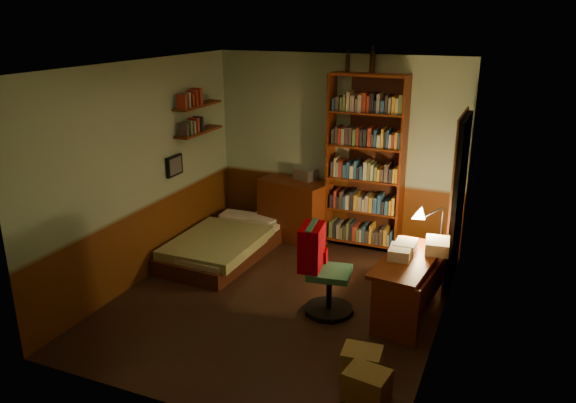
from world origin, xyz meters
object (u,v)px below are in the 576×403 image
at_px(bed, 224,237).
at_px(desk_lamp, 442,219).
at_px(cardboard_box_a, 367,385).
at_px(cardboard_box_b, 362,362).
at_px(dresser, 294,210).
at_px(desk, 406,286).
at_px(mini_stereo, 306,174).
at_px(bookshelf, 365,164).
at_px(office_chair, 330,266).

xyz_separation_m(bed, desk_lamp, (2.79, 0.02, 0.65)).
distance_m(cardboard_box_a, cardboard_box_b, 0.35).
height_order(dresser, desk, dresser).
bearing_deg(dresser, cardboard_box_a, -42.57).
xyz_separation_m(mini_stereo, bookshelf, (0.86, -0.04, 0.24)).
bearing_deg(cardboard_box_b, bed, 143.04).
relative_size(bed, desk, 1.50).
relative_size(mini_stereo, cardboard_box_a, 0.81).
xyz_separation_m(mini_stereo, cardboard_box_a, (1.79, -3.19, -0.81)).
bearing_deg(desk_lamp, cardboard_box_a, -80.47).
distance_m(mini_stereo, cardboard_box_b, 3.41).
distance_m(desk, office_chair, 0.85).
xyz_separation_m(mini_stereo, office_chair, (1.03, -1.94, -0.40)).
distance_m(bed, cardboard_box_b, 3.02).
bearing_deg(desk, mini_stereo, 143.53).
height_order(mini_stereo, desk, mini_stereo).
distance_m(bed, bookshelf, 2.12).
relative_size(dresser, mini_stereo, 3.41).
xyz_separation_m(dresser, mini_stereo, (0.12, 0.12, 0.51)).
xyz_separation_m(bookshelf, desk_lamp, (1.17, -0.99, -0.27)).
relative_size(bed, office_chair, 1.67).
xyz_separation_m(bed, cardboard_box_a, (2.55, -2.14, -0.14)).
relative_size(cardboard_box_a, cardboard_box_b, 1.02).
distance_m(desk_lamp, office_chair, 1.40).
height_order(desk, office_chair, office_chair).
xyz_separation_m(desk_lamp, cardboard_box_a, (-0.24, -2.16, -0.78)).
bearing_deg(mini_stereo, cardboard_box_a, -40.21).
distance_m(bed, desk_lamp, 2.86).
bearing_deg(office_chair, mini_stereo, 109.54).
bearing_deg(desk, cardboard_box_b, -90.49).
bearing_deg(bed, bookshelf, 34.97).
distance_m(bed, desk, 2.62).
distance_m(mini_stereo, bookshelf, 0.90).
relative_size(desk, office_chair, 1.12).
height_order(dresser, cardboard_box_b, dresser).
distance_m(dresser, mini_stereo, 0.54).
xyz_separation_m(desk, desk_lamp, (0.24, 0.61, 0.59)).
distance_m(desk_lamp, cardboard_box_a, 2.31).
relative_size(bed, bookshelf, 0.77).
xyz_separation_m(cardboard_box_a, cardboard_box_b, (-0.14, 0.32, -0.01)).
bearing_deg(desk_lamp, cardboard_box_b, -85.68).
bearing_deg(cardboard_box_b, cardboard_box_a, -67.18).
xyz_separation_m(bookshelf, cardboard_box_a, (0.93, -3.15, -1.05)).
bearing_deg(cardboard_box_b, dresser, 122.96).
bearing_deg(desk, desk_lamp, 74.70).
height_order(desk, desk_lamp, desk_lamp).
bearing_deg(desk_lamp, mini_stereo, 168.91).
distance_m(bookshelf, cardboard_box_a, 3.45).
distance_m(dresser, cardboard_box_b, 3.28).
relative_size(bed, cardboard_box_b, 5.27).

